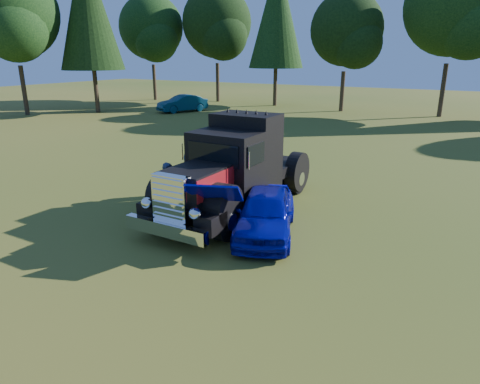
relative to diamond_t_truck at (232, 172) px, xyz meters
name	(u,v)px	position (x,y,z in m)	size (l,w,h in m)	color
ground	(157,235)	(-0.79, -2.78, -1.28)	(120.00, 120.00, 0.00)	#314D16
treeline	(377,15)	(-1.83, 24.50, 6.41)	(67.22, 24.04, 13.84)	#2D2116
diamond_t_truck	(232,172)	(0.00, 0.00, 0.00)	(3.26, 7.16, 3.00)	black
hotrod_coupe	(265,212)	(1.77, -1.20, -0.63)	(2.78, 4.28, 1.89)	#070DAC
spectator_near	(169,190)	(-1.39, -1.42, -0.43)	(0.62, 0.41, 1.70)	#1E2548
spectator_far	(194,167)	(-2.02, 0.71, -0.28)	(0.98, 0.76, 2.01)	#1C2843
distant_teal_car	(182,103)	(-16.68, 19.25, -0.55)	(1.53, 4.40, 1.45)	#0B463F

